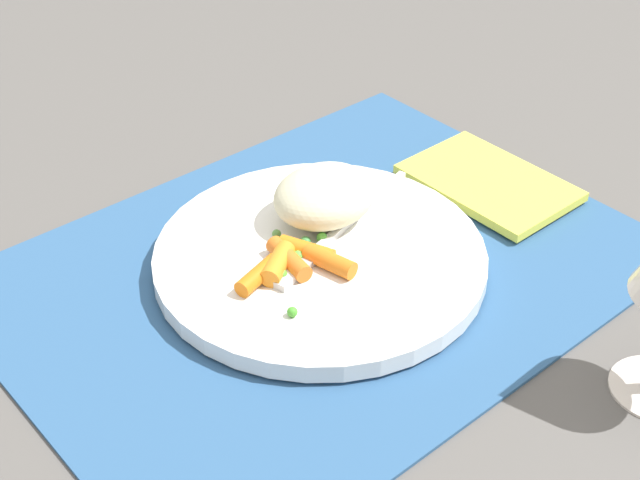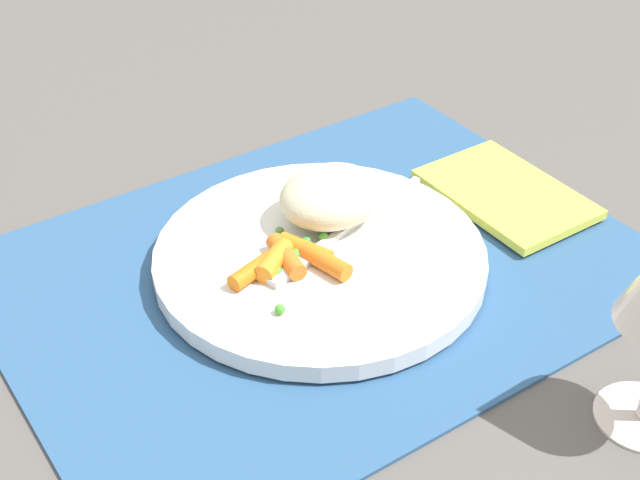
{
  "view_description": "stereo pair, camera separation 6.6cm",
  "coord_description": "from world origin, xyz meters",
  "px_view_note": "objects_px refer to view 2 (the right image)",
  "views": [
    {
      "loc": [
        0.37,
        0.43,
        0.45
      ],
      "look_at": [
        0.0,
        0.0,
        0.03
      ],
      "focal_mm": 51.23,
      "sensor_mm": 36.0,
      "label": 1
    },
    {
      "loc": [
        0.32,
        0.47,
        0.45
      ],
      "look_at": [
        0.0,
        0.0,
        0.03
      ],
      "focal_mm": 51.23,
      "sensor_mm": 36.0,
      "label": 2
    }
  ],
  "objects_px": {
    "plate": "(320,258)",
    "fork": "(332,239)",
    "napkin": "(506,194)",
    "rice_mound": "(331,196)",
    "carrot_portion": "(289,259)"
  },
  "relations": [
    {
      "from": "plate",
      "to": "carrot_portion",
      "type": "relative_size",
      "value": 3.09
    },
    {
      "from": "carrot_portion",
      "to": "napkin",
      "type": "distance_m",
      "value": 0.22
    },
    {
      "from": "plate",
      "to": "rice_mound",
      "type": "xyz_separation_m",
      "value": [
        -0.03,
        -0.03,
        0.03
      ]
    },
    {
      "from": "fork",
      "to": "napkin",
      "type": "relative_size",
      "value": 1.28
    },
    {
      "from": "napkin",
      "to": "fork",
      "type": "bearing_deg",
      "value": -4.9
    },
    {
      "from": "rice_mound",
      "to": "carrot_portion",
      "type": "xyz_separation_m",
      "value": [
        0.06,
        0.04,
        -0.01
      ]
    },
    {
      "from": "rice_mound",
      "to": "fork",
      "type": "bearing_deg",
      "value": 57.53
    },
    {
      "from": "plate",
      "to": "fork",
      "type": "height_order",
      "value": "fork"
    },
    {
      "from": "plate",
      "to": "fork",
      "type": "bearing_deg",
      "value": -164.87
    },
    {
      "from": "rice_mound",
      "to": "fork",
      "type": "distance_m",
      "value": 0.04
    },
    {
      "from": "rice_mound",
      "to": "plate",
      "type": "bearing_deg",
      "value": 44.67
    },
    {
      "from": "plate",
      "to": "napkin",
      "type": "height_order",
      "value": "plate"
    },
    {
      "from": "napkin",
      "to": "rice_mound",
      "type": "bearing_deg",
      "value": -15.16
    },
    {
      "from": "napkin",
      "to": "plate",
      "type": "bearing_deg",
      "value": -3.37
    },
    {
      "from": "fork",
      "to": "napkin",
      "type": "height_order",
      "value": "fork"
    }
  ]
}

